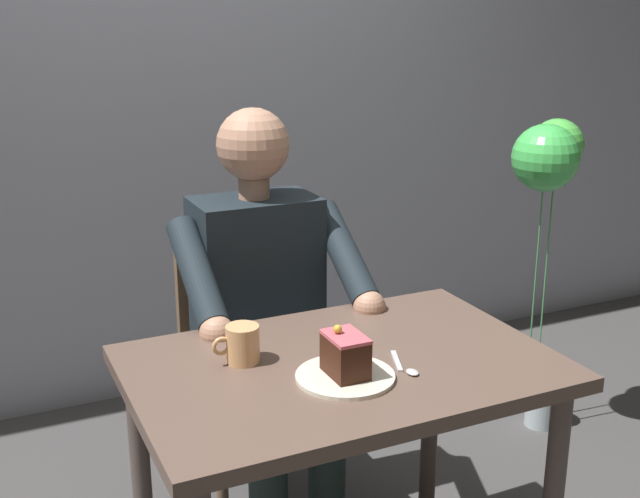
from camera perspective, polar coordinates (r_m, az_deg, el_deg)
cafe_rear_panel at (r=3.21m, az=-11.57°, el=15.71°), size 6.40×0.12×3.00m
dining_table at (r=1.93m, az=1.57°, el=-10.86°), size 0.99×0.66×0.75m
chair at (r=2.54m, az=-5.23°, el=-7.17°), size 0.42×0.42×0.92m
seated_person at (r=2.33m, az=-3.89°, el=-5.08°), size 0.53×0.58×1.28m
dessert_plate at (r=1.80m, az=1.82°, el=-9.14°), size 0.23×0.23×0.01m
cake_slice at (r=1.78m, az=1.83°, el=-7.59°), size 0.08×0.11×0.12m
coffee_cup at (r=1.87m, az=-5.63°, el=-6.77°), size 0.11×0.08×0.09m
dessert_spoon at (r=1.86m, az=6.13°, el=-8.44°), size 0.05×0.14×0.01m
balloon_display at (r=2.92m, az=16.09°, el=4.04°), size 0.30×0.26×1.18m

